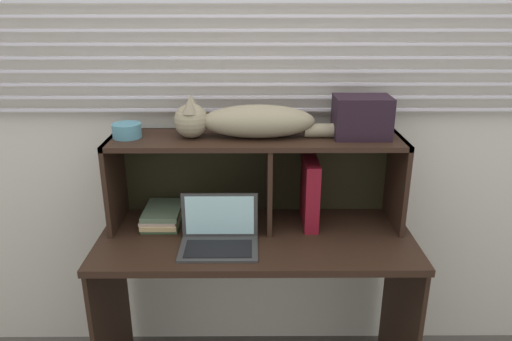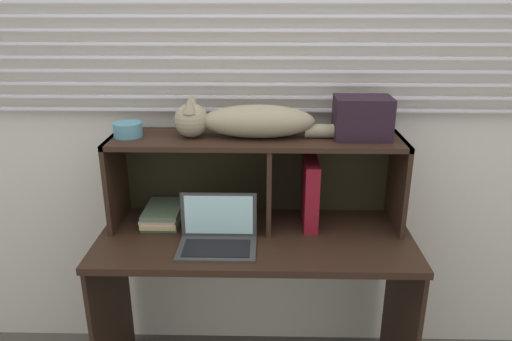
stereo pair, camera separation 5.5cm
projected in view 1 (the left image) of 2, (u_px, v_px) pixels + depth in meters
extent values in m
cube|color=beige|center=(256.00, 109.00, 2.20)|extent=(4.40, 0.04, 2.50)
cube|color=silver|center=(256.00, 110.00, 2.15)|extent=(2.52, 0.02, 0.01)
cube|color=silver|center=(256.00, 97.00, 2.13)|extent=(2.52, 0.02, 0.01)
cube|color=silver|center=(256.00, 84.00, 2.11)|extent=(2.52, 0.02, 0.01)
cube|color=silver|center=(256.00, 71.00, 2.09)|extent=(2.52, 0.02, 0.01)
cube|color=silver|center=(256.00, 58.00, 2.07)|extent=(2.52, 0.02, 0.01)
cube|color=silver|center=(256.00, 44.00, 2.05)|extent=(2.52, 0.02, 0.01)
cube|color=silver|center=(256.00, 30.00, 2.03)|extent=(2.52, 0.02, 0.01)
cube|color=silver|center=(256.00, 16.00, 2.01)|extent=(2.52, 0.02, 0.01)
cube|color=silver|center=(256.00, 1.00, 1.99)|extent=(2.52, 0.02, 0.01)
cube|color=black|center=(256.00, 238.00, 2.06)|extent=(1.34, 0.57, 0.03)
cube|color=black|center=(112.00, 314.00, 2.19)|extent=(0.02, 0.51, 0.74)
cube|color=black|center=(400.00, 313.00, 2.20)|extent=(0.02, 0.51, 0.74)
cube|color=black|center=(256.00, 140.00, 2.04)|extent=(1.25, 0.30, 0.02)
cube|color=black|center=(115.00, 182.00, 2.10)|extent=(0.02, 0.30, 0.40)
cube|color=black|center=(396.00, 181.00, 2.11)|extent=(0.02, 0.30, 0.40)
cube|color=black|center=(269.00, 184.00, 2.11)|extent=(0.02, 0.29, 0.38)
cube|color=black|center=(256.00, 170.00, 2.24)|extent=(1.25, 0.01, 0.40)
ellipsoid|color=gray|center=(258.00, 121.00, 2.01)|extent=(0.48, 0.17, 0.14)
sphere|color=gray|center=(191.00, 121.00, 2.01)|extent=(0.14, 0.14, 0.14)
cone|color=gray|center=(189.00, 106.00, 1.95)|extent=(0.06, 0.06, 0.06)
cone|color=gray|center=(191.00, 102.00, 2.02)|extent=(0.06, 0.06, 0.06)
cylinder|color=gray|center=(338.00, 130.00, 2.03)|extent=(0.29, 0.06, 0.06)
cube|color=#373737|center=(219.00, 249.00, 1.94)|extent=(0.32, 0.21, 0.01)
cube|color=#373737|center=(220.00, 215.00, 2.00)|extent=(0.32, 0.01, 0.19)
cube|color=#B2E0EA|center=(220.00, 215.00, 1.99)|extent=(0.28, 0.00, 0.17)
cube|color=black|center=(218.00, 249.00, 1.93)|extent=(0.27, 0.14, 0.00)
cube|color=maroon|center=(310.00, 192.00, 2.13)|extent=(0.06, 0.24, 0.30)
cube|color=#426942|center=(163.00, 221.00, 2.17)|extent=(0.16, 0.23, 0.01)
cube|color=tan|center=(162.00, 218.00, 2.16)|extent=(0.16, 0.23, 0.02)
cube|color=#A28A7C|center=(161.00, 214.00, 2.16)|extent=(0.16, 0.23, 0.01)
cube|color=#546850|center=(163.00, 210.00, 2.15)|extent=(0.16, 0.23, 0.02)
cylinder|color=teal|center=(127.00, 131.00, 2.02)|extent=(0.12, 0.12, 0.06)
cube|color=black|center=(362.00, 117.00, 2.01)|extent=(0.23, 0.16, 0.17)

